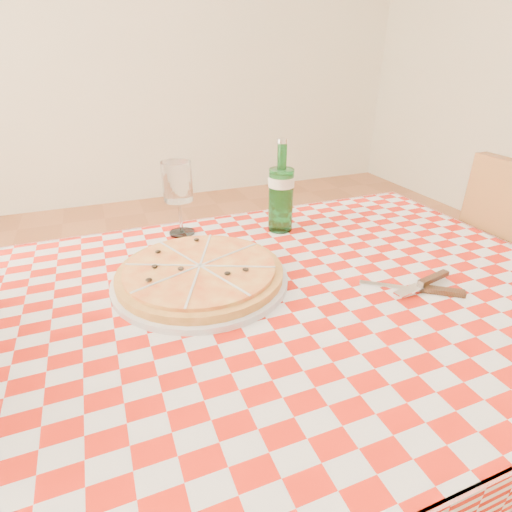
{
  "coord_description": "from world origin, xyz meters",
  "views": [
    {
      "loc": [
        -0.29,
        -0.62,
        1.19
      ],
      "look_at": [
        -0.02,
        0.06,
        0.82
      ],
      "focal_mm": 28.0,
      "sensor_mm": 36.0,
      "label": 1
    }
  ],
  "objects_px": {
    "dining_table": "(275,333)",
    "wine_glass": "(179,199)",
    "pizza_plate": "(200,272)",
    "water_bottle": "(281,186)"
  },
  "relations": [
    {
      "from": "wine_glass",
      "to": "water_bottle",
      "type": "bearing_deg",
      "value": -15.94
    },
    {
      "from": "pizza_plate",
      "to": "wine_glass",
      "type": "relative_size",
      "value": 1.91
    },
    {
      "from": "dining_table",
      "to": "pizza_plate",
      "type": "relative_size",
      "value": 3.27
    },
    {
      "from": "water_bottle",
      "to": "wine_glass",
      "type": "xyz_separation_m",
      "value": [
        -0.26,
        0.07,
        -0.03
      ]
    },
    {
      "from": "dining_table",
      "to": "wine_glass",
      "type": "xyz_separation_m",
      "value": [
        -0.11,
        0.37,
        0.19
      ]
    },
    {
      "from": "dining_table",
      "to": "water_bottle",
      "type": "height_order",
      "value": "water_bottle"
    },
    {
      "from": "water_bottle",
      "to": "pizza_plate",
      "type": "bearing_deg",
      "value": -144.72
    },
    {
      "from": "pizza_plate",
      "to": "wine_glass",
      "type": "distance_m",
      "value": 0.28
    },
    {
      "from": "dining_table",
      "to": "wine_glass",
      "type": "distance_m",
      "value": 0.43
    },
    {
      "from": "dining_table",
      "to": "water_bottle",
      "type": "xyz_separation_m",
      "value": [
        0.14,
        0.29,
        0.22
      ]
    }
  ]
}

